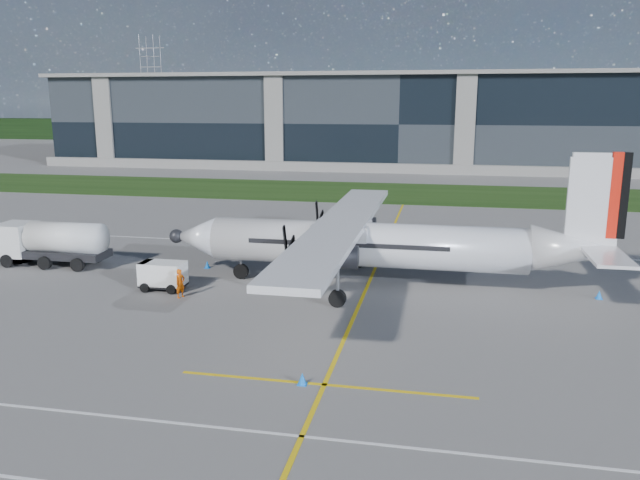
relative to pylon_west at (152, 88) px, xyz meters
name	(u,v)px	position (x,y,z in m)	size (l,w,h in m)	color
ground	(377,203)	(80.00, -110.00, -15.00)	(400.00, 400.00, 0.00)	slate
grass_strip	(384,192)	(80.00, -102.00, -14.98)	(400.00, 18.00, 0.04)	#19360E
terminal_building	(403,122)	(80.00, -70.00, -7.50)	(120.00, 20.00, 15.00)	black
tree_line	(418,132)	(80.00, -10.00, -12.00)	(400.00, 6.00, 6.00)	black
pylon_west	(152,88)	(0.00, 0.00, 0.00)	(9.00, 4.60, 30.00)	gray
yellow_taxiway_centerline	(372,277)	(83.00, -140.00, -14.99)	(0.20, 70.00, 0.01)	yellow
turboprop_aircraft	(383,219)	(83.85, -142.08, -10.82)	(26.87, 27.87, 8.36)	white
fuel_tanker_truck	(44,243)	(60.58, -141.44, -13.48)	(8.10, 2.63, 3.04)	silver
baggage_tug	(163,276)	(71.08, -145.24, -14.16)	(2.79, 1.68, 1.68)	white
ground_crew_person	(180,281)	(72.73, -146.51, -14.03)	(0.79, 0.56, 1.93)	#F25907
safety_cone_portwing	(302,379)	(82.13, -156.13, -14.75)	(0.36, 0.36, 0.50)	blue
safety_cone_stbdwing	(367,233)	(81.19, -127.88, -14.75)	(0.36, 0.36, 0.50)	blue
safety_cone_nose_stbd	(207,264)	(71.83, -140.08, -14.75)	(0.36, 0.36, 0.50)	blue
safety_cone_fwd	(157,272)	(69.38, -142.64, -14.75)	(0.36, 0.36, 0.50)	blue
safety_cone_tail	(599,295)	(96.30, -142.02, -14.75)	(0.36, 0.36, 0.50)	blue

